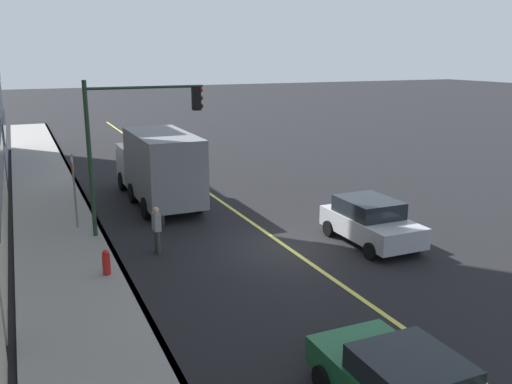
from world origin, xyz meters
name	(u,v)px	position (x,y,z in m)	size (l,w,h in m)	color
ground	(287,247)	(0.00, 0.00, 0.00)	(200.00, 200.00, 0.00)	black
sidewalk_slab	(72,278)	(0.00, 7.28, 0.07)	(80.00, 3.18, 0.15)	gray
curb_edge	(123,270)	(0.00, 5.77, 0.07)	(80.00, 0.16, 0.15)	slate
lane_stripe_center	(287,247)	(0.00, 0.00, 0.01)	(80.00, 0.16, 0.01)	#D8CC4C
car_silver	(370,221)	(-0.82, -2.95, 0.83)	(4.03, 2.10, 1.61)	#A8AAB2
truck_gray	(159,166)	(7.66, 2.64, 1.74)	(7.86, 2.55, 3.32)	silver
pedestrian_with_backpack	(157,226)	(1.29, 4.31, 0.95)	(0.40, 0.38, 1.64)	#383838
traffic_light_mast	(135,130)	(3.62, 4.44, 3.99)	(0.28, 4.38, 5.79)	#1E3823
street_sign_post	(74,186)	(4.89, 6.60, 1.78)	(0.60, 0.08, 3.04)	slate
fire_hydrant	(106,264)	(-0.28, 6.29, 0.47)	(0.24, 0.24, 0.94)	red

